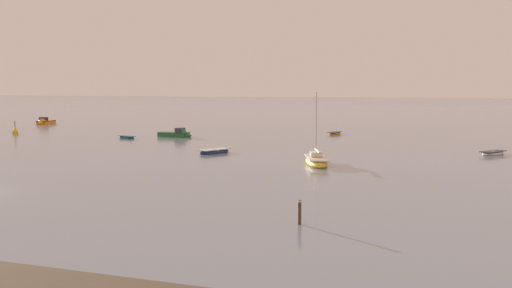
{
  "coord_description": "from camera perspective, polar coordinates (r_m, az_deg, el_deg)",
  "views": [
    {
      "loc": [
        32.34,
        -30.91,
        7.38
      ],
      "look_at": [
        8.44,
        35.5,
        0.47
      ],
      "focal_mm": 40.65,
      "sensor_mm": 36.0,
      "label": 1
    }
  ],
  "objects": [
    {
      "name": "motorboat_moored_1",
      "position": [
        87.47,
        -7.62,
        0.9
      ],
      "size": [
        5.41,
        1.92,
        2.02
      ],
      "rotation": [
        0.0,
        0.0,
        0.0
      ],
      "color": "#23602D",
      "rests_on": "ground"
    },
    {
      "name": "rowboat_moored_6",
      "position": [
        65.36,
        -4.12,
        -0.75
      ],
      "size": [
        3.06,
        4.33,
        0.65
      ],
      "rotation": [
        0.0,
        0.0,
        1.12
      ],
      "color": "navy",
      "rests_on": "ground"
    },
    {
      "name": "rowboat_moored_2",
      "position": [
        86.17,
        -12.62,
        0.63
      ],
      "size": [
        3.27,
        1.84,
        0.49
      ],
      "rotation": [
        0.0,
        0.0,
        6.01
      ],
      "color": "#197084",
      "rests_on": "ground"
    },
    {
      "name": "rowboat_moored_1",
      "position": [
        68.68,
        22.28,
        -0.86
      ],
      "size": [
        3.13,
        3.86,
        0.59
      ],
      "rotation": [
        0.0,
        0.0,
        1.0
      ],
      "color": "white",
      "rests_on": "ground"
    },
    {
      "name": "motorboat_moored_2",
      "position": [
        124.34,
        -20.12,
        2.0
      ],
      "size": [
        3.27,
        5.9,
        2.13
      ],
      "rotation": [
        0.0,
        0.0,
        4.96
      ],
      "color": "orange",
      "rests_on": "ground"
    },
    {
      "name": "rowboat_moored_5",
      "position": [
        91.97,
        7.76,
        1.03
      ],
      "size": [
        1.91,
        3.67,
        0.55
      ],
      "rotation": [
        0.0,
        0.0,
        4.5
      ],
      "color": "orange",
      "rests_on": "ground"
    },
    {
      "name": "sailboat_moored_0",
      "position": [
        55.94,
        5.97,
        -1.69
      ],
      "size": [
        4.17,
        6.78,
        7.27
      ],
      "rotation": [
        0.0,
        0.0,
        1.93
      ],
      "color": "gold",
      "rests_on": "ground"
    },
    {
      "name": "mooring_post_near",
      "position": [
        31.53,
        4.32,
        -6.76
      ],
      "size": [
        0.22,
        0.22,
        1.48
      ],
      "color": "#443323",
      "rests_on": "ground"
    },
    {
      "name": "channel_buoy",
      "position": [
        98.97,
        -22.61,
        1.15
      ],
      "size": [
        0.9,
        0.9,
        2.3
      ],
      "color": "gold",
      "rests_on": "ground"
    }
  ]
}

